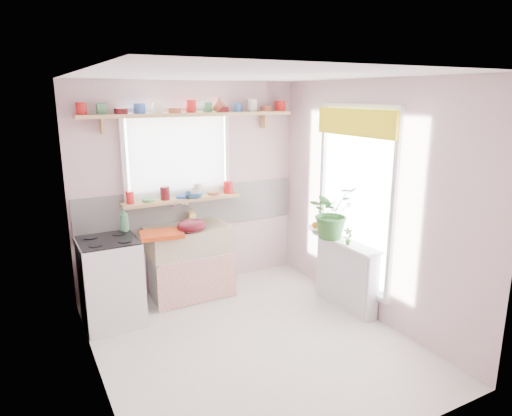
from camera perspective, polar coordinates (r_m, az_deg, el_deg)
room at (r=5.16m, az=1.51°, el=3.15°), size 3.20×3.20×3.20m
sink_unit at (r=5.46m, az=-8.30°, el=-6.60°), size 0.95×0.65×1.11m
cooker at (r=5.01m, az=-17.68°, el=-8.74°), size 0.58×0.58×0.93m
radiator_ledge at (r=5.26m, az=11.18°, el=-7.95°), size 0.22×0.95×0.78m
windowsill at (r=5.43m, az=-9.24°, el=1.04°), size 1.40×0.22×0.04m
pine_shelf at (r=5.34m, az=-8.08°, el=11.50°), size 2.52×0.24×0.04m
shelf_crockery at (r=5.33m, az=-8.29°, el=12.29°), size 2.47×0.11×0.12m
sill_crockery at (r=5.41m, az=-9.45°, el=1.80°), size 1.35×0.11×0.12m
dish_tray at (r=5.04m, az=-11.72°, el=-3.24°), size 0.50×0.41×0.05m
colander at (r=5.13m, az=-8.06°, el=-2.20°), size 0.40×0.40×0.15m
jade_plant at (r=5.14m, az=9.45°, el=-0.49°), size 0.60×0.54×0.59m
fruit_bowl at (r=5.37m, az=7.96°, el=-2.71°), size 0.36×0.36×0.07m
herb_pot at (r=4.97m, az=11.43°, el=-3.49°), size 0.12×0.10×0.19m
soap_bottle_sink at (r=5.54m, az=-8.03°, el=-0.83°), size 0.08×0.08×0.17m
sill_cup at (r=5.41m, az=-7.49°, el=1.85°), size 0.15×0.15×0.11m
sill_bowl at (r=5.41m, az=-7.72°, el=1.63°), size 0.24×0.24×0.07m
shelf_vase at (r=5.49m, az=-4.61°, el=12.73°), size 0.16×0.16×0.17m
cooker_bottle at (r=5.06m, az=-16.19°, el=-1.39°), size 0.11×0.11×0.26m
fruit at (r=5.36m, az=7.99°, el=-2.08°), size 0.20×0.14×0.10m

